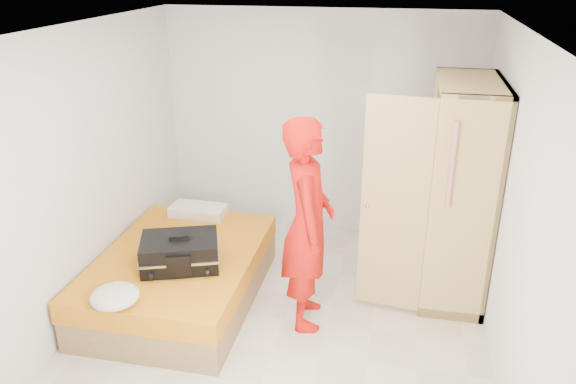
% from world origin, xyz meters
% --- Properties ---
extents(room, '(4.00, 4.02, 2.60)m').
position_xyz_m(room, '(0.00, 0.00, 1.30)').
color(room, beige).
rests_on(room, ground).
extents(bed, '(1.42, 2.02, 0.50)m').
position_xyz_m(bed, '(-1.05, 0.14, 0.25)').
color(bed, '#9D7847').
rests_on(bed, ground).
extents(wardrobe, '(1.17, 1.20, 2.10)m').
position_xyz_m(wardrobe, '(1.45, 0.86, 1.00)').
color(wardrobe, tan).
rests_on(wardrobe, ground).
extents(person, '(0.58, 0.77, 1.92)m').
position_xyz_m(person, '(0.20, 0.08, 0.96)').
color(person, red).
rests_on(person, ground).
extents(suitcase, '(0.83, 0.71, 0.30)m').
position_xyz_m(suitcase, '(-0.94, -0.06, 0.63)').
color(suitcase, black).
rests_on(suitcase, bed).
extents(round_cushion, '(0.39, 0.39, 0.15)m').
position_xyz_m(round_cushion, '(-1.22, -0.76, 0.57)').
color(round_cushion, beige).
rests_on(round_cushion, bed).
extents(pillow, '(0.60, 0.32, 0.11)m').
position_xyz_m(pillow, '(-1.16, 0.99, 0.55)').
color(pillow, beige).
rests_on(pillow, bed).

